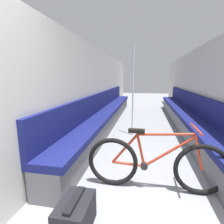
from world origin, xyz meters
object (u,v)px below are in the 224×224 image
bench_seat_row_left (108,114)px  grab_pole_near (133,92)px  luggage_bag (75,215)px  bench_seat_row_right (185,117)px  bicycle (155,164)px

bench_seat_row_left → grab_pole_near: (0.80, -0.81, 0.73)m
grab_pole_near → luggage_bag: (-0.31, -2.88, -0.90)m
bench_seat_row_left → grab_pole_near: 1.35m
bench_seat_row_right → bicycle: (-0.97, -2.93, 0.02)m
grab_pole_near → luggage_bag: size_ratio=5.06×
bench_seat_row_left → luggage_bag: (0.48, -3.69, -0.17)m
bench_seat_row_left → bicycle: size_ratio=4.02×
bicycle → luggage_bag: bearing=-123.8°
bench_seat_row_left → grab_pole_near: bearing=-45.5°
bench_seat_row_right → grab_pole_near: bearing=-150.0°
grab_pole_near → luggage_bag: 3.03m
bench_seat_row_right → luggage_bag: size_ratio=16.28×
bench_seat_row_right → luggage_bag: 4.07m
bench_seat_row_left → luggage_bag: size_ratio=16.28×
bench_seat_row_left → bench_seat_row_right: 2.20m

